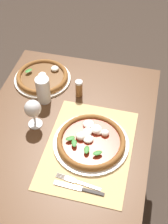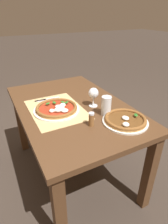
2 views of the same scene
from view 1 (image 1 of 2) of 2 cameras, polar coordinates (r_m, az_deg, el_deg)
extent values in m
plane|color=#382D26|center=(2.09, -3.37, -18.24)|extent=(24.00, 24.00, 0.00)
cube|color=#4C301C|center=(1.46, -4.60, -6.60)|extent=(1.30, 0.83, 0.04)
cube|color=#4C301C|center=(2.09, 10.18, -1.53)|extent=(0.07, 0.07, 0.70)
cube|color=#4C301C|center=(2.19, -8.44, 1.79)|extent=(0.07, 0.07, 0.70)
cube|color=tan|center=(1.43, 0.88, -6.61)|extent=(0.53, 0.39, 0.00)
cylinder|color=silver|center=(1.44, 1.30, -5.73)|extent=(0.35, 0.35, 0.01)
cylinder|color=#B77F42|center=(1.43, 1.31, -5.47)|extent=(0.32, 0.32, 0.01)
torus|color=brown|center=(1.42, 1.32, -5.23)|extent=(0.32, 0.32, 0.02)
cylinder|color=maroon|center=(1.43, 1.31, -5.31)|extent=(0.26, 0.26, 0.00)
ellipsoid|color=white|center=(1.42, 0.76, -4.97)|extent=(0.05, 0.05, 0.02)
ellipsoid|color=white|center=(1.45, 2.27, -3.16)|extent=(0.05, 0.05, 0.03)
ellipsoid|color=white|center=(1.43, -0.60, -4.46)|extent=(0.04, 0.05, 0.03)
ellipsoid|color=white|center=(1.44, 3.87, -3.83)|extent=(0.04, 0.04, 0.03)
ellipsoid|color=white|center=(1.44, 0.56, -3.76)|extent=(0.06, 0.05, 0.03)
ellipsoid|color=white|center=(1.43, -0.06, -4.32)|extent=(0.04, 0.04, 0.03)
ellipsoid|color=white|center=(1.45, 2.70, -3.59)|extent=(0.04, 0.04, 0.02)
ellipsoid|color=white|center=(1.48, 0.83, -2.22)|extent=(0.05, 0.05, 0.02)
ellipsoid|color=#286B23|center=(1.40, -1.86, -5.80)|extent=(0.05, 0.04, 0.00)
ellipsoid|color=#286B23|center=(1.38, 0.50, -6.88)|extent=(0.05, 0.03, 0.00)
ellipsoid|color=#286B23|center=(1.37, 2.48, -7.48)|extent=(0.04, 0.05, 0.00)
ellipsoid|color=#286B23|center=(1.41, -2.51, -4.83)|extent=(0.04, 0.05, 0.00)
cylinder|color=silver|center=(1.76, -7.58, 6.01)|extent=(0.31, 0.31, 0.01)
cylinder|color=#B77F42|center=(1.76, -7.62, 6.28)|extent=(0.29, 0.29, 0.01)
torus|color=brown|center=(1.75, -7.65, 6.52)|extent=(0.29, 0.29, 0.02)
cylinder|color=brown|center=(1.75, -7.64, 6.44)|extent=(0.23, 0.23, 0.00)
ellipsoid|color=white|center=(1.74, -7.67, 6.68)|extent=(0.05, 0.05, 0.02)
ellipsoid|color=white|center=(1.78, -5.36, 7.91)|extent=(0.05, 0.04, 0.03)
ellipsoid|color=#286B23|center=(1.77, -10.11, 7.46)|extent=(0.05, 0.04, 0.00)
cylinder|color=silver|center=(1.54, -8.87, -2.16)|extent=(0.07, 0.07, 0.00)
cylinder|color=silver|center=(1.51, -9.02, -1.30)|extent=(0.01, 0.01, 0.06)
ellipsoid|color=silver|center=(1.46, -9.36, 0.64)|extent=(0.08, 0.08, 0.08)
ellipsoid|color=#C17019|center=(1.47, -9.32, 0.36)|extent=(0.07, 0.07, 0.05)
cylinder|color=silver|center=(1.60, -7.48, 4.00)|extent=(0.07, 0.07, 0.15)
cylinder|color=black|center=(1.61, -7.43, 3.62)|extent=(0.07, 0.07, 0.12)
cylinder|color=silver|center=(1.56, -7.66, 5.36)|extent=(0.07, 0.07, 0.02)
cube|color=#B7B7BC|center=(1.33, 0.67, -13.28)|extent=(0.03, 0.12, 0.00)
cube|color=#B7B7BC|center=(1.34, -2.60, -12.19)|extent=(0.03, 0.05, 0.00)
cylinder|color=#B7B7BC|center=(1.36, -4.14, -11.31)|extent=(0.01, 0.04, 0.00)
cylinder|color=#B7B7BC|center=(1.35, -4.24, -11.51)|extent=(0.01, 0.04, 0.00)
cylinder|color=#B7B7BC|center=(1.35, -4.35, -11.71)|extent=(0.01, 0.04, 0.00)
cylinder|color=#B7B7BC|center=(1.35, -4.45, -11.92)|extent=(0.01, 0.04, 0.00)
cube|color=black|center=(1.31, 1.63, -14.41)|extent=(0.02, 0.10, 0.01)
cube|color=#B7B7BC|center=(1.33, -2.99, -13.31)|extent=(0.02, 0.12, 0.00)
cylinder|color=brown|center=(1.63, -0.92, 4.17)|extent=(0.04, 0.04, 0.08)
cylinder|color=#BCBCC1|center=(1.60, -0.94, 5.43)|extent=(0.04, 0.04, 0.01)
camera|label=2|loc=(2.13, 22.89, 31.51)|focal=30.00mm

